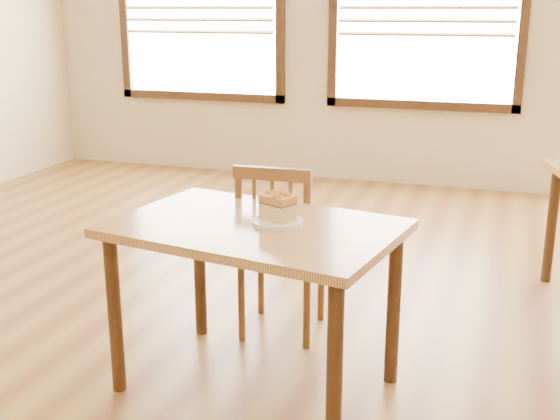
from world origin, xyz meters
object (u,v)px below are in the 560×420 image
object	(u,v)px
cafe_chair_main	(280,248)
plate	(278,222)
cake_slice	(278,206)
cafe_table_main	(255,247)

from	to	relation	value
cafe_chair_main	plate	world-z (taller)	cafe_chair_main
cafe_chair_main	plate	bearing A→B (deg)	104.01
cafe_chair_main	cake_slice	distance (m)	0.64
cafe_chair_main	cake_slice	size ratio (longest dim) A/B	5.73
cake_slice	plate	bearing A→B (deg)	148.63
cafe_table_main	cafe_chair_main	size ratio (longest dim) A/B	1.40
cafe_table_main	plate	xyz separation A→B (m)	(0.09, 0.03, 0.11)
plate	cake_slice	xyz separation A→B (m)	(0.00, -0.00, 0.07)
cafe_chair_main	cake_slice	world-z (taller)	cafe_chair_main
cafe_table_main	cake_slice	distance (m)	0.20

